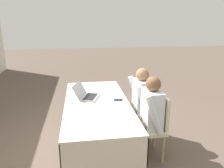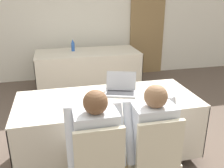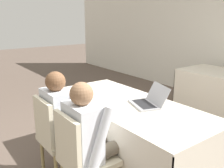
{
  "view_description": "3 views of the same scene",
  "coord_description": "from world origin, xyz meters",
  "px_view_note": "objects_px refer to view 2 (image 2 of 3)",
  "views": [
    {
      "loc": [
        -2.85,
        0.21,
        1.86
      ],
      "look_at": [
        0.0,
        -0.22,
        1.01
      ],
      "focal_mm": 35.0,
      "sensor_mm": 36.0,
      "label": 1
    },
    {
      "loc": [
        -0.54,
        -2.48,
        1.88
      ],
      "look_at": [
        0.0,
        -0.22,
        1.01
      ],
      "focal_mm": 40.0,
      "sensor_mm": 36.0,
      "label": 2
    },
    {
      "loc": [
        1.97,
        -1.69,
        1.67
      ],
      "look_at": [
        0.0,
        -0.22,
        1.01
      ],
      "focal_mm": 40.0,
      "sensor_mm": 36.0,
      "label": 3
    }
  ],
  "objects_px": {
    "cell_phone": "(116,110)",
    "water_bottle": "(73,46)",
    "laptop": "(121,89)",
    "chair_near_right": "(153,155)",
    "person_checkered_shirt": "(95,141)",
    "person_white_shirt": "(150,134)",
    "chair_near_left": "(97,164)"
  },
  "relations": [
    {
      "from": "laptop",
      "to": "person_white_shirt",
      "type": "bearing_deg",
      "value": -66.06
    },
    {
      "from": "person_white_shirt",
      "to": "chair_near_left",
      "type": "bearing_deg",
      "value": 11.48
    },
    {
      "from": "cell_phone",
      "to": "chair_near_right",
      "type": "xyz_separation_m",
      "value": [
        0.23,
        -0.44,
        -0.27
      ]
    },
    {
      "from": "cell_phone",
      "to": "water_bottle",
      "type": "distance_m",
      "value": 2.75
    },
    {
      "from": "chair_near_left",
      "to": "laptop",
      "type": "bearing_deg",
      "value": -116.64
    },
    {
      "from": "person_checkered_shirt",
      "to": "person_white_shirt",
      "type": "bearing_deg",
      "value": -180.0
    },
    {
      "from": "chair_near_right",
      "to": "person_white_shirt",
      "type": "relative_size",
      "value": 0.78
    },
    {
      "from": "chair_near_right",
      "to": "cell_phone",
      "type": "bearing_deg",
      "value": -62.21
    },
    {
      "from": "cell_phone",
      "to": "water_bottle",
      "type": "height_order",
      "value": "water_bottle"
    },
    {
      "from": "cell_phone",
      "to": "chair_near_right",
      "type": "relative_size",
      "value": 0.15
    },
    {
      "from": "chair_near_right",
      "to": "water_bottle",
      "type": "bearing_deg",
      "value": -82.54
    },
    {
      "from": "person_white_shirt",
      "to": "water_bottle",
      "type": "bearing_deg",
      "value": -82.29
    },
    {
      "from": "cell_phone",
      "to": "chair_near_left",
      "type": "bearing_deg",
      "value": -109.77
    },
    {
      "from": "cell_phone",
      "to": "laptop",
      "type": "bearing_deg",
      "value": 82.22
    },
    {
      "from": "laptop",
      "to": "person_white_shirt",
      "type": "height_order",
      "value": "person_white_shirt"
    },
    {
      "from": "laptop",
      "to": "water_bottle",
      "type": "height_order",
      "value": "water_bottle"
    },
    {
      "from": "cell_phone",
      "to": "chair_near_right",
      "type": "distance_m",
      "value": 0.56
    },
    {
      "from": "chair_near_right",
      "to": "person_white_shirt",
      "type": "distance_m",
      "value": 0.19
    },
    {
      "from": "laptop",
      "to": "chair_near_right",
      "type": "height_order",
      "value": "laptop"
    },
    {
      "from": "cell_phone",
      "to": "chair_near_left",
      "type": "distance_m",
      "value": 0.58
    },
    {
      "from": "chair_near_right",
      "to": "person_checkered_shirt",
      "type": "height_order",
      "value": "person_checkered_shirt"
    },
    {
      "from": "chair_near_left",
      "to": "chair_near_right",
      "type": "height_order",
      "value": "same"
    },
    {
      "from": "cell_phone",
      "to": "person_checkered_shirt",
      "type": "xyz_separation_m",
      "value": [
        -0.28,
        -0.33,
        -0.11
      ]
    },
    {
      "from": "laptop",
      "to": "person_checkered_shirt",
      "type": "distance_m",
      "value": 0.9
    },
    {
      "from": "chair_near_left",
      "to": "person_checkered_shirt",
      "type": "height_order",
      "value": "person_checkered_shirt"
    },
    {
      "from": "cell_phone",
      "to": "chair_near_left",
      "type": "relative_size",
      "value": 0.15
    },
    {
      "from": "laptop",
      "to": "chair_near_left",
      "type": "relative_size",
      "value": 0.49
    },
    {
      "from": "chair_near_right",
      "to": "person_checkered_shirt",
      "type": "relative_size",
      "value": 0.78
    },
    {
      "from": "water_bottle",
      "to": "chair_near_right",
      "type": "distance_m",
      "value": 3.23
    },
    {
      "from": "cell_phone",
      "to": "chair_near_right",
      "type": "height_order",
      "value": "chair_near_right"
    },
    {
      "from": "chair_near_right",
      "to": "person_white_shirt",
      "type": "height_order",
      "value": "person_white_shirt"
    },
    {
      "from": "chair_near_left",
      "to": "person_white_shirt",
      "type": "xyz_separation_m",
      "value": [
        0.51,
        0.1,
        0.16
      ]
    }
  ]
}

